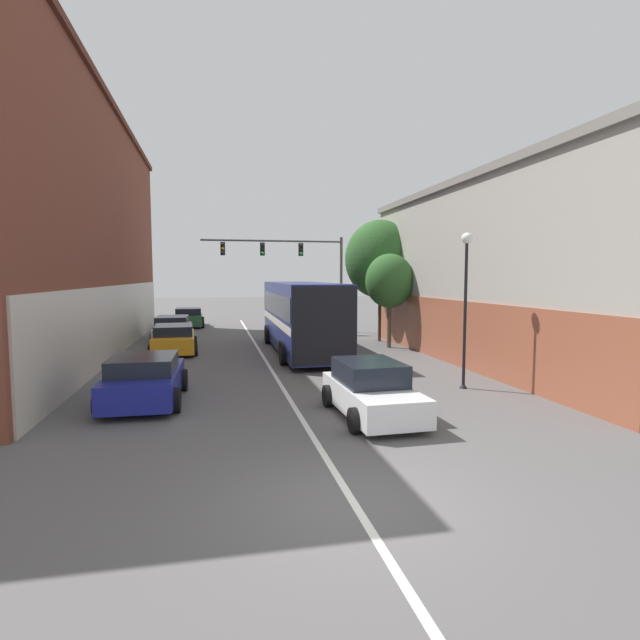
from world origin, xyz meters
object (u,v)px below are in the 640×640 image
Objects in this scene: parked_car_left_mid at (145,380)px; street_tree_far at (380,259)px; bus at (301,313)px; hatchback_foreground at (371,391)px; parked_car_left_far at (174,339)px; street_lamp at (466,294)px; parked_car_left_near at (189,318)px; parked_car_left_distant at (173,328)px; traffic_signal_gantry at (295,261)px; street_tree_near at (390,281)px.

parked_car_left_mid is 16.46m from street_tree_far.
bus is 11.27m from hatchback_foreground.
parked_car_left_mid is at bearing 145.27° from bus.
parked_car_left_far is 0.94× the size of street_lamp.
parked_car_left_mid is at bearing 178.77° from street_lamp.
street_lamp is (9.83, -0.21, 2.39)m from parked_car_left_mid.
parked_car_left_distant is (-0.56, -7.16, -0.02)m from parked_car_left_near.
parked_car_left_near reaches higher than parked_car_left_distant.
bus is 14.75m from parked_car_left_near.
parked_car_left_mid is 0.86× the size of street_lamp.
bus is 6.42m from street_tree_far.
street_lamp is (3.91, 2.44, 2.40)m from hatchback_foreground.
street_tree_far is at bearing 84.32° from street_lamp.
traffic_signal_gantry is 1.79× the size of street_lamp.
parked_car_left_distant is 18.38m from street_lamp.
parked_car_left_near is 22.03m from parked_car_left_mid.
hatchback_foreground is at bearing -93.24° from traffic_signal_gantry.
parked_car_left_near is 15.52m from street_tree_far.
parked_car_left_near is at bearing 0.53° from parked_car_left_mid.
street_tree_near is at bearing -142.39° from parked_car_left_near.
parked_car_left_distant is 8.55m from traffic_signal_gantry.
parked_car_left_mid is (-5.92, 2.65, 0.01)m from hatchback_foreground.
street_tree_far reaches higher than traffic_signal_gantry.
bus is 2.56× the size of parked_car_left_near.
parked_car_left_mid is at bearing -112.94° from traffic_signal_gantry.
street_tree_near is at bearing 84.95° from street_lamp.
hatchback_foreground is 0.94× the size of parked_car_left_mid.
bus is at bearing -157.85° from parked_car_left_near.
bus reaches higher than parked_car_left_distant.
street_tree_far reaches higher than street_lamp.
traffic_signal_gantry is 8.40m from street_tree_near.
street_tree_far is at bearing -105.54° from parked_car_left_distant.
bus is 2.28× the size of parked_car_left_far.
parked_car_left_mid reaches higher than parked_car_left_distant.
parked_car_left_far is (-5.85, 12.41, -0.03)m from hatchback_foreground.
street_lamp is at bearing -138.00° from parked_car_left_far.
street_tree_far reaches higher than parked_car_left_near.
hatchback_foreground reaches higher than parked_car_left_near.
hatchback_foreground is 0.84× the size of street_tree_near.
parked_car_left_far is (-0.10, -12.28, -0.02)m from parked_car_left_near.
parked_car_left_near is 0.84× the size of street_lamp.
traffic_signal_gantry is at bearing 115.96° from street_tree_near.
bus is at bearing -103.74° from parked_car_left_far.
street_tree_near is at bearing -97.96° from street_tree_far.
bus is 2.51× the size of parked_car_left_mid.
street_tree_near is at bearing -64.04° from traffic_signal_gantry.
street_tree_near reaches higher than parked_car_left_mid.
hatchback_foreground is 12.94m from street_tree_near.
street_lamp reaches higher than street_tree_near.
bus is 10.54m from parked_car_left_mid.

